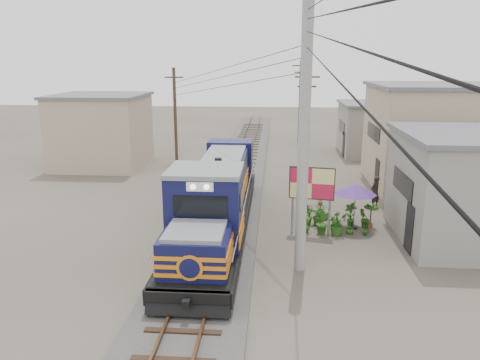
# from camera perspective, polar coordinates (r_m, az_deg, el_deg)

# --- Properties ---
(ground) EXTENTS (120.00, 120.00, 0.00)m
(ground) POSITION_cam_1_polar(r_m,az_deg,el_deg) (18.56, -3.85, -9.75)
(ground) COLOR #473F35
(ground) RESTS_ON ground
(ballast) EXTENTS (3.60, 70.00, 0.16)m
(ballast) POSITION_cam_1_polar(r_m,az_deg,el_deg) (27.89, -0.99, -1.14)
(ballast) COLOR #595651
(ballast) RESTS_ON ground
(track) EXTENTS (1.15, 70.00, 0.12)m
(track) POSITION_cam_1_polar(r_m,az_deg,el_deg) (27.84, -0.99, -0.78)
(track) COLOR #51331E
(track) RESTS_ON ground
(locomotive) EXTENTS (2.71, 14.76, 3.66)m
(locomotive) POSITION_cam_1_polar(r_m,az_deg,el_deg) (20.67, -2.81, -2.35)
(locomotive) COLOR black
(locomotive) RESTS_ON ground
(utility_pole_main) EXTENTS (0.40, 0.40, 10.00)m
(utility_pole_main) POSITION_cam_1_polar(r_m,az_deg,el_deg) (16.48, 7.79, 5.23)
(utility_pole_main) COLOR #9E9B93
(utility_pole_main) RESTS_ON ground
(wooden_pole_mid) EXTENTS (1.60, 0.24, 7.00)m
(wooden_pole_mid) POSITION_cam_1_polar(r_m,az_deg,el_deg) (31.05, 8.03, 7.12)
(wooden_pole_mid) COLOR #4C3826
(wooden_pole_mid) RESTS_ON ground
(wooden_pole_far) EXTENTS (1.60, 0.24, 7.50)m
(wooden_pole_far) POSITION_cam_1_polar(r_m,az_deg,el_deg) (44.94, 7.33, 9.75)
(wooden_pole_far) COLOR #4C3826
(wooden_pole_far) RESTS_ON ground
(wooden_pole_left) EXTENTS (1.60, 0.24, 7.00)m
(wooden_pole_left) POSITION_cam_1_polar(r_m,az_deg,el_deg) (35.75, -7.91, 8.09)
(wooden_pole_left) COLOR #4C3826
(wooden_pole_left) RESTS_ON ground
(power_lines) EXTENTS (9.65, 19.00, 3.30)m
(power_lines) POSITION_cam_1_polar(r_m,az_deg,el_deg) (25.36, -1.72, 14.41)
(power_lines) COLOR black
(power_lines) RESTS_ON ground
(shophouse_mid) EXTENTS (8.40, 7.35, 6.20)m
(shophouse_mid) POSITION_cam_1_polar(r_m,az_deg,el_deg) (30.76, 23.32, 4.94)
(shophouse_mid) COLOR tan
(shophouse_mid) RESTS_ON ground
(shophouse_back) EXTENTS (6.30, 6.30, 4.20)m
(shophouse_back) POSITION_cam_1_polar(r_m,az_deg,el_deg) (40.04, 16.61, 6.05)
(shophouse_back) COLOR gray
(shophouse_back) RESTS_ON ground
(shophouse_left) EXTENTS (6.30, 6.30, 5.20)m
(shophouse_left) POSITION_cam_1_polar(r_m,az_deg,el_deg) (35.39, -16.51, 5.82)
(shophouse_left) COLOR tan
(shophouse_left) RESTS_ON ground
(billboard) EXTENTS (1.98, 0.44, 3.08)m
(billboard) POSITION_cam_1_polar(r_m,az_deg,el_deg) (20.70, 8.75, -0.65)
(billboard) COLOR #99999E
(billboard) RESTS_ON ground
(market_umbrella) EXTENTS (2.28, 2.28, 2.14)m
(market_umbrella) POSITION_cam_1_polar(r_m,az_deg,el_deg) (21.89, 13.92, -1.10)
(market_umbrella) COLOR black
(market_umbrella) RESTS_ON ground
(vendor) EXTENTS (0.74, 0.72, 1.71)m
(vendor) POSITION_cam_1_polar(r_m,az_deg,el_deg) (25.55, 16.13, -1.40)
(vendor) COLOR black
(vendor) RESTS_ON ground
(plant_nursery) EXTENTS (3.29, 3.34, 1.11)m
(plant_nursery) POSITION_cam_1_polar(r_m,az_deg,el_deg) (22.11, 10.79, -4.58)
(plant_nursery) COLOR #2A5C1A
(plant_nursery) RESTS_ON ground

